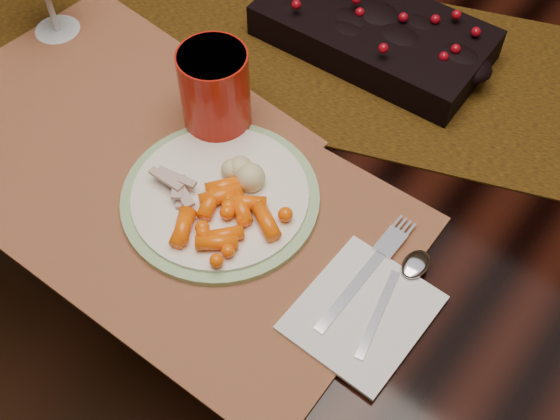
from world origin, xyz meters
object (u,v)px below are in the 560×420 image
Objects in this scene: mashed_potatoes at (245,158)px; napkin at (362,313)px; red_cup at (215,92)px; dinner_plate at (220,197)px; turkey_shreds at (177,188)px; centerpiece at (374,28)px; dining_table at (363,231)px; baby_carrots at (226,221)px; placemat_main at (204,218)px.

mashed_potatoes is 0.49× the size of napkin.
dinner_plate is at bearing -48.06° from red_cup.
turkey_shreds is at bearing -117.19° from mashed_potatoes.
centerpiece is 0.35m from dinner_plate.
dining_table is at bearing 74.04° from turkey_shreds.
red_cup is at bearing 131.94° from dinner_plate.
turkey_shreds is at bearing 178.59° from baby_carrots.
placemat_main is 0.09m from mashed_potatoes.
red_cup is (-0.08, 0.09, 0.05)m from dinner_plate.
mashed_potatoes is 0.61× the size of red_cup.
red_cup is (-0.08, -0.26, 0.03)m from centerpiece.
red_cup is (-0.04, 0.13, 0.04)m from turkey_shreds.
dining_table is at bearing 87.38° from baby_carrots.
mashed_potatoes is (0.01, -0.30, 0.00)m from centerpiece.
red_cup is at bearing -106.19° from centerpiece.
red_cup is (-0.08, 0.04, 0.03)m from mashed_potatoes.
baby_carrots is 0.18m from red_cup.
baby_carrots is 0.08m from turkey_shreds.
red_cup is (-0.09, 0.13, 0.06)m from placemat_main.
dining_table is 5.43× the size of centerpiece.
mashed_potatoes is 0.10m from red_cup.
baby_carrots is at bearing -176.17° from napkin.
centerpiece reaches higher than placemat_main.
baby_carrots is at bearing -45.84° from red_cup.
centerpiece is 0.68× the size of placemat_main.
dining_table is 11.73× the size of napkin.
dinner_plate is (-0.05, -0.30, 0.39)m from dining_table.
dinner_plate is at bearing -88.44° from centerpiece.
turkey_shreds is (-0.04, -0.08, -0.01)m from mashed_potatoes.
turkey_shreds is (-0.04, -0.03, 0.02)m from dinner_plate.
placemat_main is 0.03m from dinner_plate.
dining_table is 16.18× the size of baby_carrots.
napkin reaches higher than dining_table.
placemat_main is 4.39× the size of baby_carrots.
placemat_main is (0.01, -0.39, -0.03)m from centerpiece.
placemat_main is 0.05m from baby_carrots.
placemat_main is at bearing -89.75° from mashed_potatoes.
dinner_plate is 1.61× the size of napkin.
red_cup is at bearing 122.53° from placemat_main.
dining_table is 0.53m from baby_carrots.
centerpiece is at bearing 73.81° from red_cup.
mashed_potatoes reaches higher than baby_carrots.
dining_table is at bearing 79.58° from placemat_main.
baby_carrots is 1.67× the size of turkey_shreds.
placemat_main is at bearing -88.51° from centerpiece.
red_cup reaches higher than centerpiece.
turkey_shreds is (-0.10, -0.33, 0.40)m from dining_table.
turkey_shreds reaches higher than placemat_main.
red_cup is at bearing 109.19° from turkey_shreds.
baby_carrots is 1.49× the size of mashed_potatoes.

